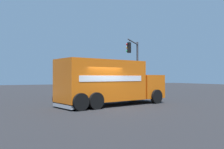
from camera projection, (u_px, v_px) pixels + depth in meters
ground_plane at (102, 107)px, 15.46m from camera, size 100.00×100.00×0.00m
delivery_truck at (110, 82)px, 16.70m from camera, size 4.06×8.17×3.00m
traffic_light_primary at (135, 60)px, 24.79m from camera, size 2.72×2.85×5.59m
pickup_maroon at (84, 89)px, 24.59m from camera, size 2.42×5.27×1.38m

